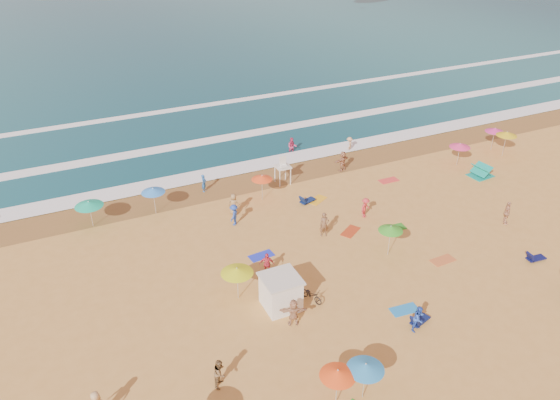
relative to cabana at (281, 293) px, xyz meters
name	(u,v)px	position (x,y,z in m)	size (l,w,h in m)	color
ground	(323,258)	(4.67, 3.30, -1.00)	(220.00, 220.00, 0.00)	gold
ocean	(109,22)	(4.67, 87.30, -1.00)	(220.00, 140.00, 0.18)	#0C4756
wet_sand	(252,180)	(4.67, 15.80, -0.99)	(220.00, 220.00, 0.00)	olive
surf_foam	(218,142)	(4.67, 24.62, -0.90)	(200.00, 18.70, 0.05)	white
cabana	(281,293)	(0.00, 0.00, 0.00)	(2.00, 2.00, 2.00)	white
cabana_roof	(281,279)	(0.00, 0.00, 1.06)	(2.20, 2.20, 0.12)	silver
bicycle	(311,295)	(1.90, -0.30, -0.57)	(0.57, 1.65, 0.86)	black
lifeguard_stand	(283,172)	(6.82, 14.25, 0.05)	(1.20, 1.20, 2.10)	white
beach_umbrellas	(356,227)	(6.96, 2.95, 1.05)	(54.12, 28.22, 0.71)	green
loungers	(458,271)	(11.75, -1.94, -0.83)	(55.71, 22.84, 0.34)	#0D1645
towels	(380,262)	(7.87, 1.22, -0.98)	(38.70, 20.49, 0.03)	#BD174D
popup_tents	(543,191)	(24.79, 3.08, -0.40)	(5.56, 12.02, 1.20)	#F23582
beachgoers	(289,222)	(4.03, 7.24, -0.20)	(39.99, 25.42, 2.12)	tan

